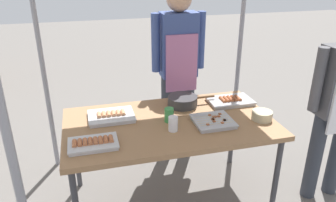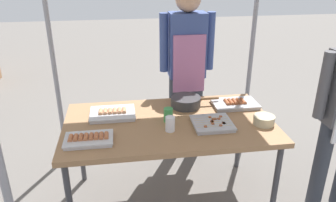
{
  "view_description": "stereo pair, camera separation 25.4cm",
  "coord_description": "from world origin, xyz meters",
  "px_view_note": "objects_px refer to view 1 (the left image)",
  "views": [
    {
      "loc": [
        -0.59,
        -2.2,
        1.92
      ],
      "look_at": [
        0.0,
        0.05,
        0.9
      ],
      "focal_mm": 35.55,
      "sensor_mm": 36.0,
      "label": 1
    },
    {
      "loc": [
        -0.34,
        -2.26,
        1.92
      ],
      "look_at": [
        0.0,
        0.05,
        0.9
      ],
      "focal_mm": 35.55,
      "sensor_mm": 36.0,
      "label": 2
    }
  ],
  "objects_px": {
    "tray_meat_skewers": "(213,121)",
    "cooking_wok": "(183,101)",
    "tray_pork_links": "(230,101)",
    "tray_grilled_sausages": "(93,143)",
    "drink_cup_near_edge": "(169,115)",
    "stall_table": "(170,127)",
    "tray_spring_rolls": "(111,116)",
    "vendor_woman": "(178,60)",
    "condiment_bowl": "(262,115)",
    "drink_cup_by_wok": "(173,124)"
  },
  "relations": [
    {
      "from": "tray_meat_skewers",
      "to": "cooking_wok",
      "type": "distance_m",
      "value": 0.4
    },
    {
      "from": "tray_pork_links",
      "to": "tray_grilled_sausages",
      "type": "bearing_deg",
      "value": -160.19
    },
    {
      "from": "tray_pork_links",
      "to": "drink_cup_near_edge",
      "type": "bearing_deg",
      "value": -161.18
    },
    {
      "from": "stall_table",
      "to": "tray_pork_links",
      "type": "relative_size",
      "value": 4.25
    },
    {
      "from": "tray_spring_rolls",
      "to": "drink_cup_near_edge",
      "type": "relative_size",
      "value": 3.21
    },
    {
      "from": "tray_meat_skewers",
      "to": "drink_cup_near_edge",
      "type": "bearing_deg",
      "value": 159.75
    },
    {
      "from": "tray_spring_rolls",
      "to": "cooking_wok",
      "type": "height_order",
      "value": "cooking_wok"
    },
    {
      "from": "tray_spring_rolls",
      "to": "cooking_wok",
      "type": "xyz_separation_m",
      "value": [
        0.61,
        0.09,
        0.03
      ]
    },
    {
      "from": "cooking_wok",
      "to": "tray_spring_rolls",
      "type": "bearing_deg",
      "value": -171.66
    },
    {
      "from": "tray_grilled_sausages",
      "to": "cooking_wok",
      "type": "bearing_deg",
      "value": 31.74
    },
    {
      "from": "tray_grilled_sausages",
      "to": "vendor_woman",
      "type": "height_order",
      "value": "vendor_woman"
    },
    {
      "from": "tray_meat_skewers",
      "to": "tray_pork_links",
      "type": "distance_m",
      "value": 0.43
    },
    {
      "from": "stall_table",
      "to": "tray_pork_links",
      "type": "bearing_deg",
      "value": 19.02
    },
    {
      "from": "tray_grilled_sausages",
      "to": "drink_cup_near_edge",
      "type": "xyz_separation_m",
      "value": [
        0.58,
        0.22,
        0.03
      ]
    },
    {
      "from": "stall_table",
      "to": "cooking_wok",
      "type": "height_order",
      "value": "cooking_wok"
    },
    {
      "from": "cooking_wok",
      "to": "condiment_bowl",
      "type": "distance_m",
      "value": 0.66
    },
    {
      "from": "tray_pork_links",
      "to": "drink_cup_by_wok",
      "type": "height_order",
      "value": "drink_cup_by_wok"
    },
    {
      "from": "vendor_woman",
      "to": "condiment_bowl",
      "type": "bearing_deg",
      "value": 115.35
    },
    {
      "from": "tray_grilled_sausages",
      "to": "drink_cup_near_edge",
      "type": "height_order",
      "value": "drink_cup_near_edge"
    },
    {
      "from": "tray_grilled_sausages",
      "to": "drink_cup_near_edge",
      "type": "distance_m",
      "value": 0.63
    },
    {
      "from": "tray_spring_rolls",
      "to": "vendor_woman",
      "type": "relative_size",
      "value": 0.21
    },
    {
      "from": "tray_spring_rolls",
      "to": "tray_pork_links",
      "type": "bearing_deg",
      "value": 2.16
    },
    {
      "from": "drink_cup_by_wok",
      "to": "tray_spring_rolls",
      "type": "bearing_deg",
      "value": 142.83
    },
    {
      "from": "tray_meat_skewers",
      "to": "vendor_woman",
      "type": "height_order",
      "value": "vendor_woman"
    },
    {
      "from": "tray_pork_links",
      "to": "tray_spring_rolls",
      "type": "bearing_deg",
      "value": -177.84
    },
    {
      "from": "cooking_wok",
      "to": "condiment_bowl",
      "type": "xyz_separation_m",
      "value": [
        0.52,
        -0.4,
        -0.01
      ]
    },
    {
      "from": "stall_table",
      "to": "tray_meat_skewers",
      "type": "distance_m",
      "value": 0.34
    },
    {
      "from": "tray_pork_links",
      "to": "tray_spring_rolls",
      "type": "height_order",
      "value": "tray_spring_rolls"
    },
    {
      "from": "cooking_wok",
      "to": "tray_meat_skewers",
      "type": "bearing_deg",
      "value": -71.25
    },
    {
      "from": "tray_grilled_sausages",
      "to": "condiment_bowl",
      "type": "xyz_separation_m",
      "value": [
        1.29,
        0.07,
        0.01
      ]
    },
    {
      "from": "stall_table",
      "to": "tray_spring_rolls",
      "type": "bearing_deg",
      "value": 158.71
    },
    {
      "from": "stall_table",
      "to": "condiment_bowl",
      "type": "height_order",
      "value": "condiment_bowl"
    },
    {
      "from": "tray_pork_links",
      "to": "condiment_bowl",
      "type": "distance_m",
      "value": 0.37
    },
    {
      "from": "tray_spring_rolls",
      "to": "cooking_wok",
      "type": "relative_size",
      "value": 0.87
    },
    {
      "from": "condiment_bowl",
      "to": "drink_cup_by_wok",
      "type": "relative_size",
      "value": 1.44
    },
    {
      "from": "tray_meat_skewers",
      "to": "drink_cup_near_edge",
      "type": "distance_m",
      "value": 0.34
    },
    {
      "from": "tray_pork_links",
      "to": "stall_table",
      "type": "bearing_deg",
      "value": -160.98
    },
    {
      "from": "drink_cup_near_edge",
      "to": "vendor_woman",
      "type": "xyz_separation_m",
      "value": [
        0.29,
        0.74,
        0.2
      ]
    },
    {
      "from": "tray_pork_links",
      "to": "drink_cup_near_edge",
      "type": "relative_size",
      "value": 3.41
    },
    {
      "from": "drink_cup_near_edge",
      "to": "stall_table",
      "type": "bearing_deg",
      "value": -6.12
    },
    {
      "from": "stall_table",
      "to": "condiment_bowl",
      "type": "distance_m",
      "value": 0.72
    },
    {
      "from": "tray_meat_skewers",
      "to": "cooking_wok",
      "type": "relative_size",
      "value": 0.72
    },
    {
      "from": "condiment_bowl",
      "to": "drink_cup_near_edge",
      "type": "relative_size",
      "value": 1.44
    },
    {
      "from": "stall_table",
      "to": "cooking_wok",
      "type": "bearing_deg",
      "value": 54.34
    },
    {
      "from": "tray_grilled_sausages",
      "to": "vendor_woman",
      "type": "relative_size",
      "value": 0.2
    },
    {
      "from": "tray_grilled_sausages",
      "to": "vendor_woman",
      "type": "bearing_deg",
      "value": 47.67
    },
    {
      "from": "tray_grilled_sausages",
      "to": "tray_spring_rolls",
      "type": "xyz_separation_m",
      "value": [
        0.16,
        0.39,
        -0.0
      ]
    },
    {
      "from": "tray_pork_links",
      "to": "condiment_bowl",
      "type": "height_order",
      "value": "condiment_bowl"
    },
    {
      "from": "tray_grilled_sausages",
      "to": "condiment_bowl",
      "type": "relative_size",
      "value": 2.07
    },
    {
      "from": "tray_grilled_sausages",
      "to": "tray_meat_skewers",
      "type": "xyz_separation_m",
      "value": [
        0.9,
        0.11,
        -0.0
      ]
    }
  ]
}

